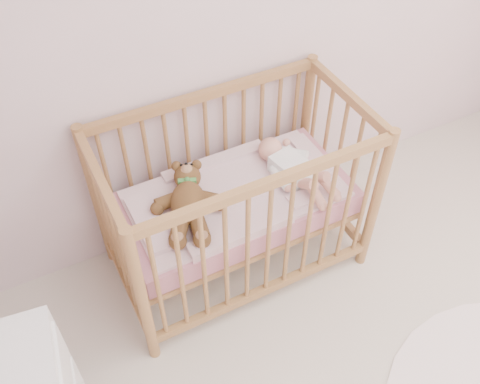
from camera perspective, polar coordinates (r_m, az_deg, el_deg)
wall_back at (r=2.76m, az=3.60°, el=19.71°), size 4.00×0.02×2.70m
crib at (r=2.83m, az=-0.46°, el=-1.03°), size 1.36×0.76×1.00m
mattress at (r=2.84m, az=-0.46°, el=-1.23°), size 1.22×0.62×0.13m
blanket at (r=2.79m, az=-0.47°, el=-0.19°), size 1.10×0.58×0.06m
baby at (r=2.84m, az=5.55°, el=2.76°), size 0.39×0.63×0.14m
teddy_bear at (r=2.64m, az=-5.54°, el=-1.15°), size 0.57×0.66×0.15m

